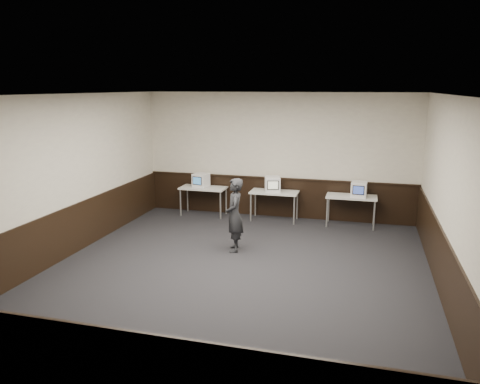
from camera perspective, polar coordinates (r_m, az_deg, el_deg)
name	(u,v)px	position (r m, az deg, el deg)	size (l,w,h in m)	color
floor	(236,273)	(8.69, -0.52, -9.83)	(8.00, 8.00, 0.00)	black
ceiling	(235,95)	(8.02, -0.57, 11.78)	(8.00, 8.00, 0.00)	white
back_wall	(278,156)	(12.04, 4.64, 4.43)	(7.00, 7.00, 0.00)	silver
front_wall	(122,274)	(4.65, -14.25, -9.61)	(7.00, 7.00, 0.00)	silver
left_wall	(63,178)	(9.74, -20.79, 1.65)	(8.00, 8.00, 0.00)	silver
right_wall	(451,200)	(8.02, 24.30, -0.90)	(8.00, 8.00, 0.00)	silver
wainscot_back	(277,198)	(12.23, 4.53, -0.69)	(6.98, 0.04, 1.00)	black
wainscot_front	(129,375)	(5.17, -13.42, -20.88)	(6.98, 0.04, 1.00)	black
wainscot_left	(68,232)	(9.98, -20.20, -4.56)	(0.04, 7.98, 1.00)	black
wainscot_right	(443,266)	(8.32, 23.47, -8.27)	(0.04, 7.98, 1.00)	black
wainscot_rail	(277,178)	(12.10, 4.56, 1.68)	(6.98, 0.06, 0.04)	black
desk_left	(203,190)	(12.32, -4.50, 0.26)	(1.20, 0.60, 0.75)	silver
desk_center	(274,194)	(11.83, 4.20, -0.26)	(1.20, 0.60, 0.75)	silver
desk_right	(351,199)	(11.63, 13.43, -0.81)	(1.20, 0.60, 0.75)	silver
emac_left	(201,180)	(12.31, -4.79, 1.44)	(0.42, 0.44, 0.36)	white
emac_center	(272,184)	(11.74, 3.97, 0.95)	(0.47, 0.48, 0.38)	white
emac_right	(359,189)	(11.53, 14.31, 0.32)	(0.39, 0.41, 0.36)	white
person	(234,215)	(9.58, -0.68, -2.82)	(0.56, 0.37, 1.53)	black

